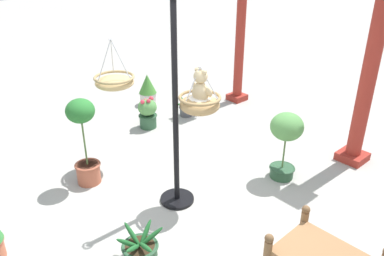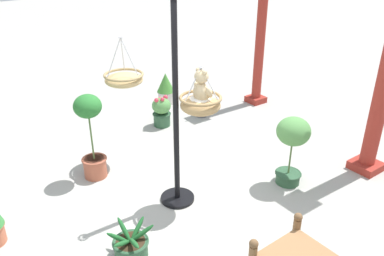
{
  "view_description": "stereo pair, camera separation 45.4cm",
  "coord_description": "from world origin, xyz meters",
  "px_view_note": "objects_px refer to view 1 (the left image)",
  "views": [
    {
      "loc": [
        3.11,
        -2.73,
        3.12
      ],
      "look_at": [
        0.0,
        0.08,
        1.07
      ],
      "focal_mm": 36.8,
      "sensor_mm": 36.0,
      "label": 1
    },
    {
      "loc": [
        3.39,
        -2.38,
        3.12
      ],
      "look_at": [
        0.0,
        0.08,
        1.07
      ],
      "focal_mm": 36.8,
      "sensor_mm": 36.0,
      "label": 2
    }
  ],
  "objects_px": {
    "greenhouse_pillar_left": "(241,29)",
    "teddy_bear": "(201,88)",
    "potted_plant_broad_leaf": "(186,109)",
    "potted_plant_conical_shrub": "(140,250)",
    "potted_plant_fern_front": "(84,139)",
    "greenhouse_pillar_far_back": "(370,71)",
    "potted_plant_small_succulent": "(148,113)",
    "potted_plant_trailing_ivy": "(286,137)",
    "display_pole_central": "(176,144)",
    "hanging_basket_left_high": "(114,81)",
    "hanging_basket_with_teddy": "(200,103)",
    "potted_plant_tall_leafy": "(148,89)"
  },
  "relations": [
    {
      "from": "display_pole_central",
      "to": "potted_plant_broad_leaf",
      "type": "height_order",
      "value": "display_pole_central"
    },
    {
      "from": "teddy_bear",
      "to": "potted_plant_small_succulent",
      "type": "bearing_deg",
      "value": 160.79
    },
    {
      "from": "greenhouse_pillar_far_back",
      "to": "potted_plant_fern_front",
      "type": "distance_m",
      "value": 4.04
    },
    {
      "from": "potted_plant_tall_leafy",
      "to": "potted_plant_broad_leaf",
      "type": "bearing_deg",
      "value": 12.29
    },
    {
      "from": "teddy_bear",
      "to": "greenhouse_pillar_left",
      "type": "distance_m",
      "value": 3.55
    },
    {
      "from": "potted_plant_conical_shrub",
      "to": "potted_plant_broad_leaf",
      "type": "height_order",
      "value": "potted_plant_conical_shrub"
    },
    {
      "from": "potted_plant_fern_front",
      "to": "potted_plant_small_succulent",
      "type": "height_order",
      "value": "potted_plant_fern_front"
    },
    {
      "from": "display_pole_central",
      "to": "hanging_basket_left_high",
      "type": "height_order",
      "value": "display_pole_central"
    },
    {
      "from": "potted_plant_broad_leaf",
      "to": "greenhouse_pillar_far_back",
      "type": "bearing_deg",
      "value": 15.08
    },
    {
      "from": "potted_plant_tall_leafy",
      "to": "potted_plant_broad_leaf",
      "type": "distance_m",
      "value": 0.98
    },
    {
      "from": "potted_plant_tall_leafy",
      "to": "potted_plant_small_succulent",
      "type": "relative_size",
      "value": 1.11
    },
    {
      "from": "greenhouse_pillar_far_back",
      "to": "potted_plant_tall_leafy",
      "type": "relative_size",
      "value": 4.63
    },
    {
      "from": "greenhouse_pillar_left",
      "to": "potted_plant_small_succulent",
      "type": "height_order",
      "value": "greenhouse_pillar_left"
    },
    {
      "from": "hanging_basket_with_teddy",
      "to": "potted_plant_fern_front",
      "type": "bearing_deg",
      "value": -145.89
    },
    {
      "from": "greenhouse_pillar_far_back",
      "to": "potted_plant_small_succulent",
      "type": "relative_size",
      "value": 5.15
    },
    {
      "from": "potted_plant_tall_leafy",
      "to": "potted_plant_broad_leaf",
      "type": "relative_size",
      "value": 1.2
    },
    {
      "from": "greenhouse_pillar_left",
      "to": "teddy_bear",
      "type": "bearing_deg",
      "value": -55.87
    },
    {
      "from": "greenhouse_pillar_far_back",
      "to": "potted_plant_conical_shrub",
      "type": "distance_m",
      "value": 3.9
    },
    {
      "from": "potted_plant_tall_leafy",
      "to": "potted_plant_trailing_ivy",
      "type": "distance_m",
      "value": 3.49
    },
    {
      "from": "display_pole_central",
      "to": "greenhouse_pillar_far_back",
      "type": "height_order",
      "value": "greenhouse_pillar_far_back"
    },
    {
      "from": "potted_plant_fern_front",
      "to": "potted_plant_small_succulent",
      "type": "relative_size",
      "value": 2.17
    },
    {
      "from": "potted_plant_broad_leaf",
      "to": "potted_plant_conical_shrub",
      "type": "bearing_deg",
      "value": -48.71
    },
    {
      "from": "teddy_bear",
      "to": "potted_plant_fern_front",
      "type": "bearing_deg",
      "value": -145.25
    },
    {
      "from": "greenhouse_pillar_left",
      "to": "potted_plant_broad_leaf",
      "type": "distance_m",
      "value": 1.9
    },
    {
      "from": "potted_plant_tall_leafy",
      "to": "potted_plant_fern_front",
      "type": "bearing_deg",
      "value": -53.05
    },
    {
      "from": "greenhouse_pillar_far_back",
      "to": "potted_plant_fern_front",
      "type": "bearing_deg",
      "value": -123.33
    },
    {
      "from": "hanging_basket_with_teddy",
      "to": "potted_plant_tall_leafy",
      "type": "bearing_deg",
      "value": 154.98
    },
    {
      "from": "hanging_basket_left_high",
      "to": "potted_plant_tall_leafy",
      "type": "bearing_deg",
      "value": 133.39
    },
    {
      "from": "hanging_basket_with_teddy",
      "to": "teddy_bear",
      "type": "xyz_separation_m",
      "value": [
        -0.0,
        0.02,
        0.19
      ]
    },
    {
      "from": "hanging_basket_left_high",
      "to": "potted_plant_small_succulent",
      "type": "height_order",
      "value": "hanging_basket_left_high"
    },
    {
      "from": "greenhouse_pillar_far_back",
      "to": "potted_plant_conical_shrub",
      "type": "relative_size",
      "value": 5.28
    },
    {
      "from": "hanging_basket_with_teddy",
      "to": "potted_plant_broad_leaf",
      "type": "height_order",
      "value": "hanging_basket_with_teddy"
    },
    {
      "from": "potted_plant_fern_front",
      "to": "potted_plant_tall_leafy",
      "type": "bearing_deg",
      "value": 126.95
    },
    {
      "from": "display_pole_central",
      "to": "potted_plant_small_succulent",
      "type": "bearing_deg",
      "value": 153.07
    },
    {
      "from": "greenhouse_pillar_left",
      "to": "potted_plant_trailing_ivy",
      "type": "xyz_separation_m",
      "value": [
        2.42,
        -1.74,
        -0.85
      ]
    },
    {
      "from": "hanging_basket_with_teddy",
      "to": "display_pole_central",
      "type": "bearing_deg",
      "value": -120.96
    },
    {
      "from": "hanging_basket_left_high",
      "to": "potted_plant_tall_leafy",
      "type": "xyz_separation_m",
      "value": [
        -1.59,
        1.68,
        -0.97
      ]
    },
    {
      "from": "display_pole_central",
      "to": "hanging_basket_left_high",
      "type": "xyz_separation_m",
      "value": [
        -1.31,
        -0.01,
        0.47
      ]
    },
    {
      "from": "greenhouse_pillar_far_back",
      "to": "potted_plant_broad_leaf",
      "type": "height_order",
      "value": "greenhouse_pillar_far_back"
    },
    {
      "from": "display_pole_central",
      "to": "potted_plant_tall_leafy",
      "type": "height_order",
      "value": "display_pole_central"
    },
    {
      "from": "potted_plant_fern_front",
      "to": "potted_plant_small_succulent",
      "type": "bearing_deg",
      "value": 117.61
    },
    {
      "from": "teddy_bear",
      "to": "potted_plant_broad_leaf",
      "type": "relative_size",
      "value": 0.79
    },
    {
      "from": "teddy_bear",
      "to": "potted_plant_small_succulent",
      "type": "relative_size",
      "value": 0.73
    },
    {
      "from": "potted_plant_small_succulent",
      "to": "potted_plant_conical_shrub",
      "type": "xyz_separation_m",
      "value": [
        2.58,
        -2.0,
        -0.15
      ]
    },
    {
      "from": "potted_plant_conical_shrub",
      "to": "potted_plant_fern_front",
      "type": "bearing_deg",
      "value": 168.91
    },
    {
      "from": "display_pole_central",
      "to": "potted_plant_conical_shrub",
      "type": "distance_m",
      "value": 1.32
    },
    {
      "from": "display_pole_central",
      "to": "teddy_bear",
      "type": "distance_m",
      "value": 0.77
    },
    {
      "from": "potted_plant_fern_front",
      "to": "hanging_basket_with_teddy",
      "type": "bearing_deg",
      "value": 34.11
    },
    {
      "from": "display_pole_central",
      "to": "potted_plant_fern_front",
      "type": "relative_size",
      "value": 2.1
    },
    {
      "from": "hanging_basket_left_high",
      "to": "potted_plant_trailing_ivy",
      "type": "height_order",
      "value": "hanging_basket_left_high"
    }
  ]
}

